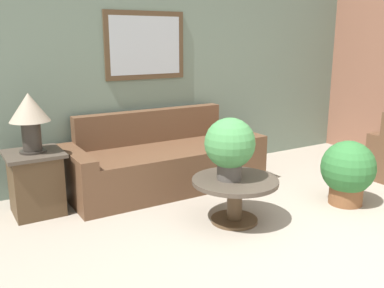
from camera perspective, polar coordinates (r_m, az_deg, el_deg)
The scene contains 8 objects.
ground_plane at distance 3.80m, azimuth 22.77°, elevation -14.47°, with size 20.00×20.00×0.00m, color gray.
wall_back at distance 5.63m, azimuth -1.43°, elevation 9.60°, with size 7.60×0.09×2.60m.
couch_main at distance 5.10m, azimuth -3.70°, elevation -2.50°, with size 2.29×0.94×0.88m.
coffee_table at distance 4.14m, azimuth 5.74°, elevation -6.23°, with size 0.83×0.83×0.43m.
side_table at distance 4.59m, azimuth -20.09°, elevation -4.82°, with size 0.55×0.55×0.64m.
table_lamp at distance 4.42m, azimuth -20.85°, elevation 3.81°, with size 0.39×0.39×0.59m.
potted_plant_on_table at distance 4.00m, azimuth 5.06°, elevation -0.18°, with size 0.48×0.48×0.59m.
potted_plant_floor at distance 4.83m, azimuth 20.06°, elevation -3.36°, with size 0.57×0.57×0.69m.
Camera 1 is at (-2.80, -1.88, 1.74)m, focal length 40.00 mm.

